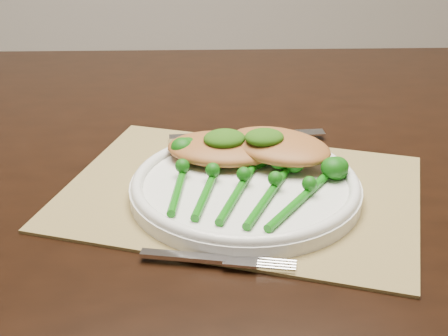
{
  "coord_description": "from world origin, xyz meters",
  "views": [
    {
      "loc": [
        -0.04,
        -0.82,
        1.1
      ],
      "look_at": [
        0.06,
        -0.18,
        0.78
      ],
      "focal_mm": 50.0,
      "sensor_mm": 36.0,
      "label": 1
    }
  ],
  "objects": [
    {
      "name": "placemat",
      "position": [
        0.08,
        -0.18,
        0.75
      ],
      "size": [
        0.49,
        0.44,
        0.0
      ],
      "primitive_type": "cube",
      "rotation": [
        0.0,
        0.0,
        -0.42
      ],
      "color": "olive",
      "rests_on": "dining_table"
    },
    {
      "name": "dinner_plate",
      "position": [
        0.08,
        -0.2,
        0.77
      ],
      "size": [
        0.27,
        0.27,
        0.02
      ],
      "color": "white",
      "rests_on": "placemat"
    },
    {
      "name": "knife",
      "position": [
        0.09,
        -0.04,
        0.76
      ],
      "size": [
        0.22,
        0.03,
        0.01
      ],
      "rotation": [
        0.0,
        0.0,
        -0.04
      ],
      "color": "silver",
      "rests_on": "placemat"
    },
    {
      "name": "fork",
      "position": [
        0.04,
        -0.33,
        0.76
      ],
      "size": [
        0.15,
        0.06,
        0.0
      ],
      "rotation": [
        0.0,
        0.0,
        -0.29
      ],
      "color": "silver",
      "rests_on": "placemat"
    },
    {
      "name": "chicken_fillet_left",
      "position": [
        0.06,
        -0.13,
        0.78
      ],
      "size": [
        0.16,
        0.13,
        0.03
      ],
      "primitive_type": "ellipsoid",
      "rotation": [
        0.0,
        0.0,
        -0.29
      ],
      "color": "#A66530",
      "rests_on": "dinner_plate"
    },
    {
      "name": "chicken_fillet_right",
      "position": [
        0.13,
        -0.14,
        0.79
      ],
      "size": [
        0.16,
        0.16,
        0.03
      ],
      "primitive_type": "ellipsoid",
      "rotation": [
        0.0,
        0.0,
        -0.71
      ],
      "color": "#A66530",
      "rests_on": "dinner_plate"
    },
    {
      "name": "pesto_dollop_left",
      "position": [
        0.06,
        -0.13,
        0.8
      ],
      "size": [
        0.05,
        0.04,
        0.02
      ],
      "primitive_type": "ellipsoid",
      "color": "#183F09",
      "rests_on": "chicken_fillet_left"
    },
    {
      "name": "pesto_dollop_right",
      "position": [
        0.11,
        -0.15,
        0.8
      ],
      "size": [
        0.05,
        0.04,
        0.02
      ],
      "primitive_type": "ellipsoid",
      "color": "#183F09",
      "rests_on": "chicken_fillet_right"
    },
    {
      "name": "broccolini_bundle",
      "position": [
        0.07,
        -0.22,
        0.77
      ],
      "size": [
        0.22,
        0.23,
        0.04
      ],
      "rotation": [
        0.0,
        0.0,
        -0.44
      ],
      "color": "#0E5F0C",
      "rests_on": "dinner_plate"
    }
  ]
}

